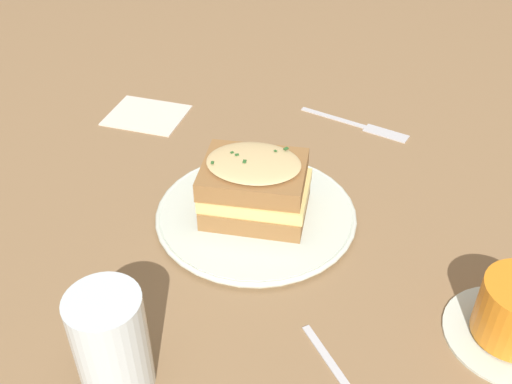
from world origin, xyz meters
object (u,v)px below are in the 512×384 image
at_px(sandwich, 255,187).
at_px(fork, 366,127).
at_px(napkin, 147,115).
at_px(water_glass, 113,344).
at_px(dinner_plate, 256,214).

height_order(sandwich, fork, sandwich).
bearing_deg(napkin, fork, 25.89).
bearing_deg(fork, water_glass, -1.48).
bearing_deg(water_glass, sandwich, 94.32).
height_order(dinner_plate, water_glass, water_glass).
relative_size(dinner_plate, napkin, 2.12).
bearing_deg(napkin, sandwich, -23.48).
bearing_deg(fork, sandwich, -6.89).
relative_size(water_glass, napkin, 0.95).
distance_m(dinner_plate, napkin, 0.31).
xyz_separation_m(sandwich, fork, (0.03, 0.27, -0.05)).
distance_m(water_glass, napkin, 0.50).
bearing_deg(dinner_plate, napkin, 156.47).
distance_m(dinner_plate, fork, 0.27).
height_order(dinner_plate, napkin, dinner_plate).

